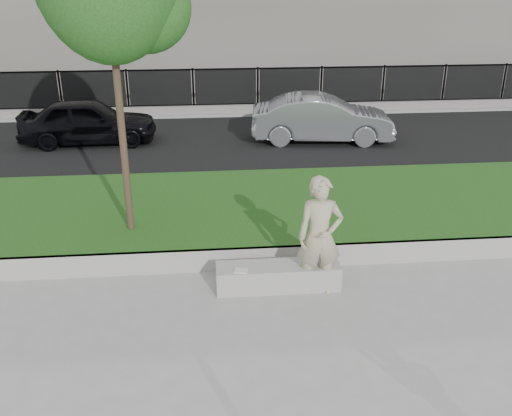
{
  "coord_description": "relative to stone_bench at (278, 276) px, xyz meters",
  "views": [
    {
      "loc": [
        -0.3,
        -7.47,
        4.77
      ],
      "look_at": [
        0.52,
        1.2,
        1.06
      ],
      "focal_mm": 40.0,
      "sensor_mm": 36.0,
      "label": 1
    }
  ],
  "objects": [
    {
      "name": "grass_bank",
      "position": [
        -0.8,
        2.6,
        -0.0
      ],
      "size": [
        34.0,
        4.0,
        0.4
      ],
      "primitive_type": "cube",
      "color": "#0C3310",
      "rests_on": "ground"
    },
    {
      "name": "grass_kerb",
      "position": [
        -0.8,
        0.64,
        -0.0
      ],
      "size": [
        34.0,
        0.08,
        0.4
      ],
      "primitive_type": "cube",
      "color": "gray",
      "rests_on": "ground"
    },
    {
      "name": "iron_fence",
      "position": [
        -0.8,
        11.6,
        0.34
      ],
      "size": [
        32.0,
        0.3,
        1.5
      ],
      "color": "slate",
      "rests_on": "far_pavement"
    },
    {
      "name": "far_pavement",
      "position": [
        -0.8,
        12.6,
        -0.14
      ],
      "size": [
        34.0,
        3.0,
        0.12
      ],
      "primitive_type": "cube",
      "color": "gray",
      "rests_on": "ground"
    },
    {
      "name": "car_silver",
      "position": [
        2.32,
        8.01,
        0.51
      ],
      "size": [
        4.18,
        1.85,
        1.33
      ],
      "primitive_type": "imported",
      "rotation": [
        0.0,
        0.0,
        1.46
      ],
      "color": "gray",
      "rests_on": "street"
    },
    {
      "name": "book",
      "position": [
        -0.6,
        -0.14,
        0.21
      ],
      "size": [
        0.23,
        0.19,
        0.02
      ],
      "primitive_type": "cube",
      "rotation": [
        0.0,
        0.0,
        -0.2
      ],
      "color": "beige",
      "rests_on": "stone_bench"
    },
    {
      "name": "car_dark",
      "position": [
        -4.37,
        8.43,
        0.49
      ],
      "size": [
        3.84,
        1.64,
        1.3
      ],
      "primitive_type": "imported",
      "rotation": [
        0.0,
        0.0,
        1.6
      ],
      "color": "black",
      "rests_on": "street"
    },
    {
      "name": "man",
      "position": [
        0.61,
        -0.15,
        0.75
      ],
      "size": [
        0.72,
        0.49,
        1.91
      ],
      "primitive_type": "imported",
      "rotation": [
        0.0,
        0.0,
        -0.05
      ],
      "color": "#B5AD8B",
      "rests_on": "ground"
    },
    {
      "name": "ground",
      "position": [
        -0.8,
        -0.4,
        -0.2
      ],
      "size": [
        90.0,
        90.0,
        0.0
      ],
      "primitive_type": "plane",
      "color": "gray",
      "rests_on": "ground"
    },
    {
      "name": "street",
      "position": [
        -0.8,
        8.1,
        -0.18
      ],
      "size": [
        34.0,
        7.0,
        0.04
      ],
      "primitive_type": "cube",
      "color": "black",
      "rests_on": "ground"
    },
    {
      "name": "stone_bench",
      "position": [
        0.0,
        0.0,
        0.0
      ],
      "size": [
        1.97,
        0.49,
        0.4
      ],
      "primitive_type": "cube",
      "color": "gray",
      "rests_on": "ground"
    }
  ]
}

